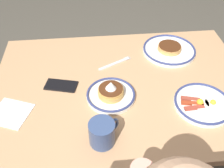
% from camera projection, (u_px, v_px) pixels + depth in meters
% --- Properties ---
extents(ground_plane, '(6.00, 6.00, 0.00)m').
position_uv_depth(ground_plane, '(120.00, 168.00, 1.69)').
color(ground_plane, '#4C483F').
extents(dining_table, '(1.20, 0.84, 0.76)m').
position_uv_depth(dining_table, '(123.00, 99.00, 1.24)').
color(dining_table, tan).
rests_on(dining_table, ground_plane).
extents(plate_near_main, '(0.28, 0.28, 0.04)m').
position_uv_depth(plate_near_main, '(169.00, 50.00, 1.35)').
color(plate_near_main, white).
rests_on(plate_near_main, dining_table).
extents(plate_center_pancakes, '(0.21, 0.21, 0.09)m').
position_uv_depth(plate_center_pancakes, '(111.00, 94.00, 1.10)').
color(plate_center_pancakes, silver).
rests_on(plate_center_pancakes, dining_table).
extents(plate_far_companion, '(0.24, 0.24, 0.04)m').
position_uv_depth(plate_far_companion, '(203.00, 104.00, 1.07)').
color(plate_far_companion, white).
rests_on(plate_far_companion, dining_table).
extents(coffee_mug, '(0.12, 0.10, 0.10)m').
position_uv_depth(coffee_mug, '(102.00, 132.00, 0.92)').
color(coffee_mug, '#334772').
rests_on(coffee_mug, dining_table).
extents(cell_phone, '(0.16, 0.11, 0.01)m').
position_uv_depth(cell_phone, '(61.00, 85.00, 1.17)').
color(cell_phone, black).
rests_on(cell_phone, dining_table).
extents(paper_napkin, '(0.19, 0.18, 0.00)m').
position_uv_depth(paper_napkin, '(11.00, 113.00, 1.05)').
color(paper_napkin, white).
rests_on(paper_napkin, dining_table).
extents(fork_near, '(0.17, 0.10, 0.01)m').
position_uv_depth(fork_near, '(115.00, 63.00, 1.29)').
color(fork_near, silver).
rests_on(fork_near, dining_table).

